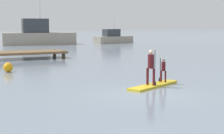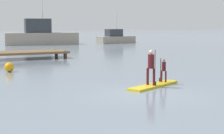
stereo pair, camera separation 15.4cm
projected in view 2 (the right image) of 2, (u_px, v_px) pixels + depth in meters
ground_plane at (142, 93)px, 15.83m from camera, size 240.00×240.00×0.00m
paddleboard_near at (154, 85)px, 17.55m from camera, size 3.34×2.03×0.10m
paddler_adult at (151, 65)px, 17.19m from camera, size 0.37×0.47×1.59m
paddler_child_solo at (164, 69)px, 18.13m from camera, size 0.26×0.36×1.12m
fishing_boat_green_midground at (116, 38)px, 54.32m from camera, size 6.05×2.81×4.23m
motor_boat_small_navy at (41, 35)px, 50.75m from camera, size 9.77×4.21×10.03m
floating_dock at (16, 53)px, 30.58m from camera, size 8.03×2.86×0.60m
mooring_buoy_near at (9, 67)px, 22.68m from camera, size 0.56×0.56×0.56m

